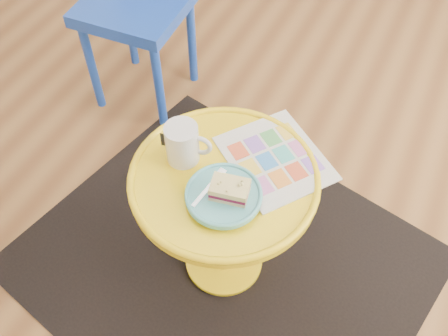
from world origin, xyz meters
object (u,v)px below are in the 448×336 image
at_px(mug, 183,143).
at_px(newspaper, 275,158).
at_px(plate, 224,196).
at_px(side_table, 224,205).

bearing_deg(mug, newspaper, 13.56).
bearing_deg(plate, mug, 153.69).
relative_size(newspaper, plate, 1.46).
bearing_deg(side_table, plate, -64.63).
bearing_deg(plate, side_table, 115.37).
height_order(newspaper, mug, mug).
xyz_separation_m(mug, plate, (0.16, -0.08, -0.05)).
distance_m(mug, plate, 0.19).
distance_m(newspaper, plate, 0.20).
bearing_deg(newspaper, side_table, -93.32).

